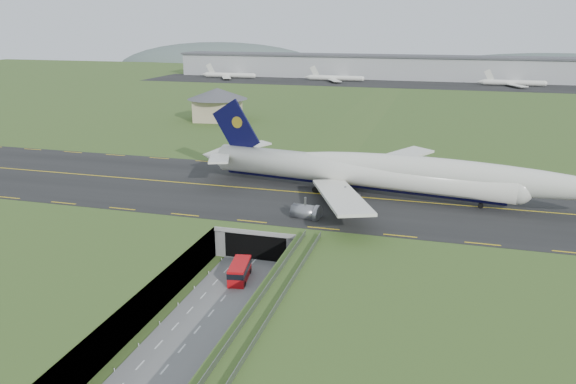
% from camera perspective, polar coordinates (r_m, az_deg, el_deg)
% --- Properties ---
extents(ground, '(900.00, 900.00, 0.00)m').
position_cam_1_polar(ground, '(99.02, -4.83, -8.74)').
color(ground, '#355421').
rests_on(ground, ground).
extents(airfield_deck, '(800.00, 800.00, 6.00)m').
position_cam_1_polar(airfield_deck, '(97.76, -4.87, -7.16)').
color(airfield_deck, gray).
rests_on(airfield_deck, ground).
extents(trench_road, '(12.00, 75.00, 0.20)m').
position_cam_1_polar(trench_road, '(92.75, -6.47, -10.60)').
color(trench_road, slate).
rests_on(trench_road, ground).
extents(taxiway, '(800.00, 44.00, 0.18)m').
position_cam_1_polar(taxiway, '(126.14, 0.31, 0.02)').
color(taxiway, black).
rests_on(taxiway, airfield_deck).
extents(tunnel_portal, '(17.00, 22.30, 6.00)m').
position_cam_1_polar(tunnel_portal, '(112.24, -1.91, -3.66)').
color(tunnel_portal, gray).
rests_on(tunnel_portal, ground).
extents(guideway, '(3.00, 53.00, 7.05)m').
position_cam_1_polar(guideway, '(77.30, -2.13, -12.09)').
color(guideway, '#A8A8A3').
rests_on(guideway, ground).
extents(jumbo_jet, '(93.39, 59.81, 20.00)m').
position_cam_1_polar(jumbo_jet, '(123.07, 9.85, 1.89)').
color(jumbo_jet, silver).
rests_on(jumbo_jet, ground).
extents(shuttle_tram, '(4.01, 7.94, 3.09)m').
position_cam_1_polar(shuttle_tram, '(97.70, -4.94, -8.01)').
color(shuttle_tram, red).
rests_on(shuttle_tram, ground).
extents(service_building, '(25.50, 25.50, 12.52)m').
position_cam_1_polar(service_building, '(219.65, -7.16, 9.13)').
color(service_building, tan).
rests_on(service_building, ground).
extents(cargo_terminal, '(320.00, 67.00, 15.60)m').
position_cam_1_polar(cargo_terminal, '(385.21, 11.09, 12.35)').
color(cargo_terminal, '#B2B2B2').
rests_on(cargo_terminal, ground).
extents(distant_hills, '(700.00, 91.00, 60.00)m').
position_cam_1_polar(distant_hills, '(516.52, 19.57, 10.80)').
color(distant_hills, '#50605A').
rests_on(distant_hills, ground).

